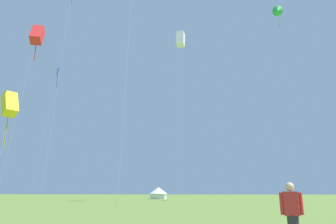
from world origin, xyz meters
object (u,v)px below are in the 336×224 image
Objects in this scene: kite_blue_diamond at (58,73)px; kite_green_delta at (278,11)px; kite_yellow_box at (10,104)px; kite_white_box at (180,39)px; kite_red_box at (37,35)px; person_spectator at (293,218)px; festival_tent_right at (158,192)px.

kite_green_delta reaches higher than kite_blue_diamond.
kite_white_box is at bearing 46.04° from kite_yellow_box.
kite_white_box is 1.44× the size of kite_red_box.
kite_blue_diamond is at bearing 125.07° from person_spectator.
kite_blue_diamond is (-12.59, 27.79, 7.12)m from kite_red_box.
kite_white_box reaches higher than festival_tent_right.
person_spectator is at bearing -76.94° from festival_tent_right.
festival_tent_right is at bearing 71.40° from kite_yellow_box.
kite_blue_diamond is 48.91m from kite_green_delta.
kite_red_box is at bearing -103.46° from festival_tent_right.
kite_green_delta is (35.16, 26.94, 17.69)m from kite_red_box.
kite_yellow_box reaches higher than festival_tent_right.
person_spectator is (-12.73, -49.04, -36.82)m from kite_green_delta.
kite_white_box is 7.94× the size of festival_tent_right.
kite_white_box is at bearing -14.41° from kite_blue_diamond.
kite_green_delta is 22.57× the size of person_spectator.
kite_yellow_box is 3.42× the size of festival_tent_right.
person_spectator is (6.87, -42.65, -28.41)m from kite_white_box.
kite_yellow_box reaches higher than person_spectator.
kite_green_delta is at bearing -20.34° from festival_tent_right.
kite_yellow_box is (-18.75, -19.45, -17.63)m from kite_white_box.
kite_green_delta reaches higher than person_spectator.
kite_green_delta is (38.35, 25.83, 26.04)m from kite_yellow_box.
festival_tent_right is (-13.65, 58.81, 0.55)m from person_spectator.
kite_yellow_box is at bearing -146.04° from kite_green_delta.
person_spectator is at bearing -42.17° from kite_yellow_box.
kite_green_delta is (19.60, 6.38, 8.41)m from kite_white_box.
kite_green_delta is 10.07× the size of festival_tent_right.
person_spectator is at bearing -44.57° from kite_red_box.
kite_red_box is 36.84m from person_spectator.
festival_tent_right is (-6.77, 16.16, -27.86)m from kite_white_box.
kite_yellow_box is 38.93m from festival_tent_right.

